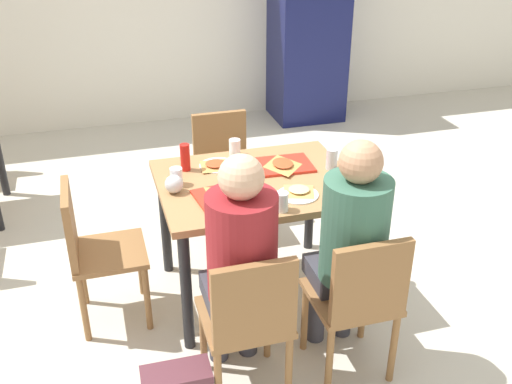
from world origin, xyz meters
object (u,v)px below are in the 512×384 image
at_px(plastic_cup_a, 235,147).
at_px(pizza_slice_a, 226,194).
at_px(tray_red_far, 281,165).
at_px(soda_can, 332,159).
at_px(paper_plate_center, 218,165).
at_px(pizza_slice_d, 299,190).
at_px(foil_bundle, 174,184).
at_px(pizza_slice_b, 283,164).
at_px(condiment_bottle, 185,157).
at_px(chair_near_right, 359,297).
at_px(chair_far_side, 223,165).
at_px(plastic_cup_c, 176,177).
at_px(person_in_brown_jacket, 351,238).
at_px(paper_plate_near_edge, 298,195).
at_px(chair_left_end, 92,246).
at_px(main_table, 256,196).
at_px(plastic_cup_b, 282,202).
at_px(person_in_red, 240,256).
at_px(pizza_slice_c, 216,164).
at_px(tray_red_near, 230,195).
at_px(chair_near_left, 249,318).
at_px(drink_fridge, 308,27).

bearing_deg(plastic_cup_a, pizza_slice_a, -109.39).
bearing_deg(tray_red_far, soda_can, -21.79).
relative_size(paper_plate_center, soda_can, 1.80).
bearing_deg(pizza_slice_d, foil_bundle, 162.98).
relative_size(pizza_slice_b, pizza_slice_d, 1.10).
xyz_separation_m(pizza_slice_b, condiment_bottle, (-0.55, 0.13, 0.06)).
relative_size(chair_near_right, chair_far_side, 1.00).
xyz_separation_m(plastic_cup_c, foil_bundle, (-0.03, -0.09, 0.00)).
distance_m(chair_far_side, tray_red_far, 0.77).
bearing_deg(person_in_brown_jacket, paper_plate_near_edge, 103.94).
relative_size(chair_left_end, pizza_slice_a, 3.17).
bearing_deg(condiment_bottle, pizza_slice_b, -13.51).
xyz_separation_m(paper_plate_near_edge, foil_bundle, (-0.63, 0.22, 0.05)).
bearing_deg(pizza_slice_d, pizza_slice_b, 87.04).
distance_m(main_table, chair_near_right, 0.88).
bearing_deg(paper_plate_near_edge, tray_red_far, 85.79).
bearing_deg(main_table, plastic_cup_b, -85.79).
xyz_separation_m(plastic_cup_b, plastic_cup_c, (-0.46, 0.44, 0.00)).
distance_m(person_in_red, condiment_bottle, 0.93).
distance_m(pizza_slice_b, condiment_bottle, 0.57).
xyz_separation_m(pizza_slice_c, foil_bundle, (-0.28, -0.25, 0.03)).
bearing_deg(person_in_red, chair_left_end, 133.99).
distance_m(chair_near_right, condiment_bottle, 1.28).
xyz_separation_m(condiment_bottle, foil_bundle, (-0.11, -0.26, -0.03)).
bearing_deg(chair_near_right, pizza_slice_d, 99.08).
bearing_deg(pizza_slice_c, person_in_brown_jacket, -63.60).
bearing_deg(plastic_cup_a, tray_red_near, -107.36).
xyz_separation_m(pizza_slice_b, plastic_cup_a, (-0.22, 0.26, 0.03)).
bearing_deg(paper_plate_near_edge, foil_bundle, 160.83).
relative_size(chair_far_side, tray_red_far, 2.35).
xyz_separation_m(pizza_slice_a, foil_bundle, (-0.25, 0.14, 0.03)).
bearing_deg(pizza_slice_a, chair_near_right, -53.50).
relative_size(chair_near_left, paper_plate_center, 3.85).
distance_m(paper_plate_near_edge, pizza_slice_b, 0.35).
distance_m(main_table, plastic_cup_a, 0.40).
height_order(chair_near_right, person_in_red, person_in_red).
xyz_separation_m(chair_left_end, condiment_bottle, (0.58, 0.24, 0.35)).
xyz_separation_m(pizza_slice_c, plastic_cup_b, (0.21, -0.60, 0.03)).
bearing_deg(soda_can, condiment_bottle, 165.08).
height_order(chair_near_left, pizza_slice_b, chair_near_left).
xyz_separation_m(condiment_bottle, drink_fridge, (1.74, 2.61, 0.10)).
relative_size(tray_red_near, foil_bundle, 3.60).
height_order(person_in_red, pizza_slice_a, person_in_red).
distance_m(paper_plate_near_edge, soda_can, 0.40).
bearing_deg(pizza_slice_c, pizza_slice_a, -95.11).
relative_size(person_in_red, plastic_cup_b, 12.58).
relative_size(chair_far_side, pizza_slice_d, 3.89).
bearing_deg(foil_bundle, chair_far_side, 61.14).
bearing_deg(paper_plate_center, pizza_slice_a, -97.22).
xyz_separation_m(tray_red_far, condiment_bottle, (-0.55, 0.11, 0.07)).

